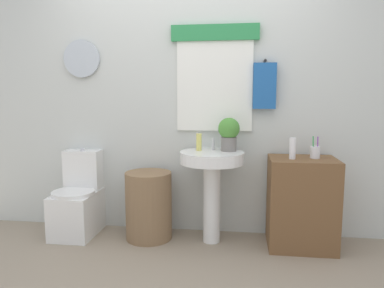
{
  "coord_description": "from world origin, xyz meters",
  "views": [
    {
      "loc": [
        0.48,
        -2.18,
        1.28
      ],
      "look_at": [
        0.08,
        0.8,
        0.88
      ],
      "focal_mm": 33.36,
      "sensor_mm": 36.0,
      "label": 1
    }
  ],
  "objects": [
    {
      "name": "toothbrush_cup",
      "position": [
        1.11,
        0.87,
        0.82
      ],
      "size": [
        0.08,
        0.08,
        0.19
      ],
      "color": "silver",
      "rests_on": "wooden_cabinet"
    },
    {
      "name": "potted_plant",
      "position": [
        0.39,
        0.91,
        0.97
      ],
      "size": [
        0.19,
        0.19,
        0.29
      ],
      "color": "slate",
      "rests_on": "pedestal_sink"
    },
    {
      "name": "back_wall",
      "position": [
        0.0,
        1.15,
        1.3
      ],
      "size": [
        4.4,
        0.18,
        2.6
      ],
      "color": "silver",
      "rests_on": "ground_plane"
    },
    {
      "name": "toilet",
      "position": [
        -1.0,
        0.89,
        0.3
      ],
      "size": [
        0.38,
        0.51,
        0.79
      ],
      "color": "white",
      "rests_on": "ground_plane"
    },
    {
      "name": "pedestal_sink",
      "position": [
        0.25,
        0.85,
        0.62
      ],
      "size": [
        0.55,
        0.55,
        0.81
      ],
      "color": "white",
      "rests_on": "ground_plane"
    },
    {
      "name": "faucet",
      "position": [
        0.25,
        0.97,
        0.86
      ],
      "size": [
        0.03,
        0.03,
        0.1
      ],
      "primitive_type": "cylinder",
      "color": "silver",
      "rests_on": "pedestal_sink"
    },
    {
      "name": "laundry_hamper",
      "position": [
        -0.32,
        0.85,
        0.3
      ],
      "size": [
        0.41,
        0.41,
        0.61
      ],
      "primitive_type": "cylinder",
      "color": "#846647",
      "rests_on": "ground_plane"
    },
    {
      "name": "lotion_bottle",
      "position": [
        0.92,
        0.81,
        0.85
      ],
      "size": [
        0.05,
        0.05,
        0.18
      ],
      "primitive_type": "cylinder",
      "color": "white",
      "rests_on": "wooden_cabinet"
    },
    {
      "name": "wooden_cabinet",
      "position": [
        1.01,
        0.85,
        0.38
      ],
      "size": [
        0.55,
        0.44,
        0.77
      ],
      "primitive_type": "cube",
      "color": "brown",
      "rests_on": "ground_plane"
    },
    {
      "name": "soap_bottle",
      "position": [
        0.13,
        0.9,
        0.88
      ],
      "size": [
        0.05,
        0.05,
        0.15
      ],
      "primitive_type": "cylinder",
      "color": "#DBD166",
      "rests_on": "pedestal_sink"
    }
  ]
}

